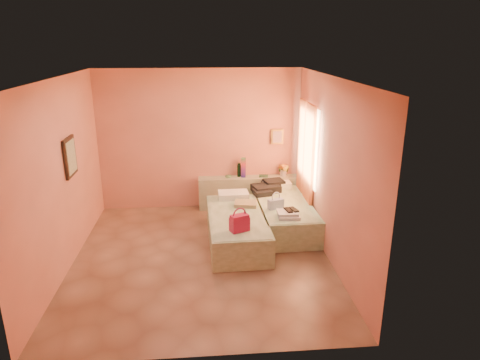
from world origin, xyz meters
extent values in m
plane|color=#9D7B5E|center=(0.00, 0.00, 0.00)|extent=(4.50, 4.50, 0.00)
cube|color=#E9967C|center=(0.00, 2.25, 1.40)|extent=(4.00, 0.02, 2.80)
cube|color=#E9967C|center=(-2.00, 0.00, 1.40)|extent=(0.02, 4.50, 2.80)
cube|color=#E9967C|center=(2.00, 0.00, 1.40)|extent=(0.02, 4.50, 2.80)
cube|color=silver|center=(0.00, 0.00, 2.80)|extent=(4.00, 4.50, 0.02)
cube|color=#FFDC9E|center=(1.98, 1.25, 1.50)|extent=(0.02, 1.10, 1.40)
cube|color=orange|center=(1.94, 1.10, 1.15)|extent=(0.05, 0.55, 2.20)
cube|color=orange|center=(1.94, 1.70, 1.15)|extent=(0.05, 0.45, 2.20)
cube|color=black|center=(-1.97, 0.40, 1.60)|extent=(0.04, 0.50, 0.60)
cube|color=#B1923B|center=(1.55, 2.22, 1.45)|extent=(0.25, 0.04, 0.30)
cube|color=#B2B896|center=(0.98, 2.10, 0.33)|extent=(2.05, 0.30, 0.65)
cube|color=beige|center=(0.60, 0.52, 0.25)|extent=(0.96, 2.02, 0.50)
cube|color=beige|center=(1.50, 1.05, 0.25)|extent=(0.96, 2.02, 0.50)
cylinder|color=#14371A|center=(0.78, 2.16, 0.79)|extent=(0.09, 0.09, 0.27)
cube|color=#B31643|center=(0.86, 2.11, 0.85)|extent=(0.10, 0.10, 0.40)
cylinder|color=#498657|center=(0.55, 2.13, 0.67)|extent=(0.16, 0.16, 0.03)
cube|color=#294E38|center=(1.27, 2.10, 0.66)|extent=(0.20, 0.15, 0.03)
cube|color=silver|center=(1.69, 2.13, 0.80)|extent=(0.27, 0.27, 0.29)
cube|color=#B31643|center=(0.59, -0.12, 0.64)|extent=(0.33, 0.26, 0.27)
cube|color=tan|center=(0.79, 0.92, 0.53)|extent=(0.43, 0.37, 0.07)
cube|color=black|center=(1.30, 1.63, 0.58)|extent=(0.70, 0.70, 0.17)
cube|color=#405F9B|center=(1.30, 0.73, 0.59)|extent=(0.29, 0.20, 0.17)
cube|color=white|center=(1.45, 0.33, 0.55)|extent=(0.37, 0.32, 0.10)
cube|color=black|center=(1.50, 0.38, 0.61)|extent=(0.20, 0.25, 0.02)
camera|label=1|loc=(0.09, -6.12, 3.31)|focal=32.00mm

